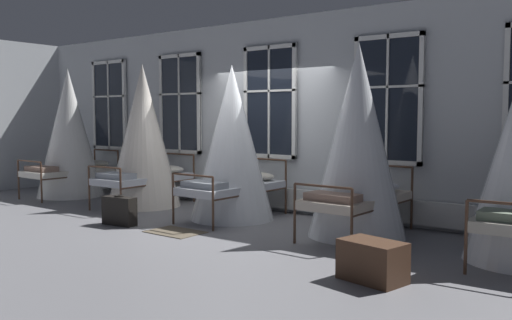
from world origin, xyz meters
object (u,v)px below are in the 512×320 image
cot_second (143,138)px  travel_trunk (372,261)px  cot_third (232,145)px  cot_fourth (358,143)px  suitcase_dark (119,211)px  cot_first (69,135)px

cot_second → travel_trunk: 5.88m
cot_third → cot_fourth: cot_fourth is taller
suitcase_dark → travel_trunk: 4.40m
travel_trunk → cot_first: bearing=166.9°
cot_fourth → suitcase_dark: cot_fourth is taller
cot_first → cot_fourth: cot_fourth is taller
cot_fourth → travel_trunk: (1.10, -1.85, -1.10)m
cot_first → travel_trunk: 8.00m
cot_third → travel_trunk: cot_third is taller
cot_second → cot_third: 2.16m
cot_second → suitcase_dark: size_ratio=4.57×
cot_first → cot_fourth: bearing=-88.4°
cot_third → travel_trunk: (3.32, -1.81, -1.01)m
cot_first → cot_second: size_ratio=1.01×
cot_fourth → travel_trunk: 2.42m
cot_third → cot_second: bearing=91.0°
cot_first → cot_third: size_ratio=1.07×
cot_first → suitcase_dark: 3.79m
cot_first → cot_third: 4.40m
cot_third → suitcase_dark: (-1.06, -1.45, -0.99)m
cot_first → suitcase_dark: (3.34, -1.44, -1.07)m
cot_second → suitcase_dark: (1.09, -1.48, -1.06)m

